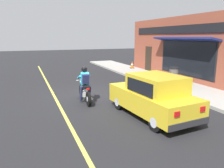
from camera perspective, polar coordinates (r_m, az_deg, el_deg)
name	(u,v)px	position (r m, az deg, el deg)	size (l,w,h in m)	color
ground_plane	(94,96)	(10.85, -4.85, -3.21)	(80.00, 80.00, 0.00)	black
sidewalk_curb	(151,77)	(15.63, 10.21, 1.68)	(2.60, 22.00, 0.14)	#9E9B93
lane_stripe	(49,87)	(13.38, -16.06, -0.66)	(0.12, 19.80, 0.01)	#D1C64C
storefront_building	(176,48)	(15.84, 16.27, 8.96)	(1.25, 11.19, 4.20)	brown
motorcycle_with_rider	(85,87)	(9.83, -7.16, -0.81)	(0.56, 2.02, 1.62)	black
car_hatchback	(153,96)	(8.08, 10.61, -3.14)	(1.95, 3.90, 1.57)	black
trash_bin	(174,75)	(13.53, 15.79, 2.22)	(0.56, 0.56, 0.98)	#514C47
traffic_cone	(132,65)	(19.58, 5.27, 5.00)	(0.36, 0.36, 0.60)	black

